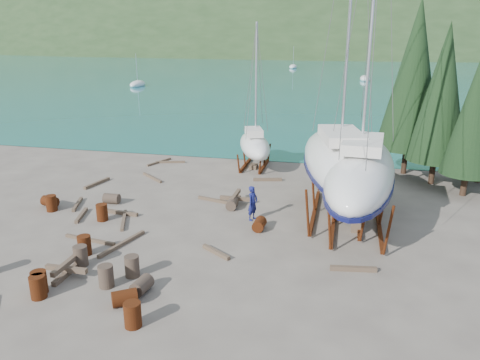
% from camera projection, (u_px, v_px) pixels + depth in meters
% --- Properties ---
extents(ground, '(600.00, 600.00, 0.00)m').
position_uv_depth(ground, '(185.00, 243.00, 21.70)').
color(ground, '#594F46').
rests_on(ground, ground).
extents(bay_water, '(700.00, 700.00, 0.00)m').
position_uv_depth(bay_water, '(341.00, 46.00, 314.32)').
color(bay_water, '#196780').
rests_on(bay_water, ground).
extents(far_hill, '(800.00, 360.00, 110.00)m').
position_uv_depth(far_hill, '(341.00, 46.00, 318.97)').
color(far_hill, '#22361B').
rests_on(far_hill, ground).
extents(far_house_left, '(6.60, 5.60, 5.60)m').
position_uv_depth(far_house_left, '(199.00, 47.00, 210.11)').
color(far_house_left, beige).
rests_on(far_house_left, ground).
extents(far_house_center, '(6.60, 5.60, 5.60)m').
position_uv_depth(far_house_center, '(287.00, 47.00, 201.58)').
color(far_house_center, beige).
rests_on(far_house_center, ground).
extents(far_house_right, '(6.60, 5.60, 5.60)m').
position_uv_depth(far_house_right, '(409.00, 48.00, 190.92)').
color(far_house_right, beige).
rests_on(far_house_right, ground).
extents(cypress_near_right, '(3.60, 3.60, 10.00)m').
position_uv_depth(cypress_near_right, '(442.00, 93.00, 28.43)').
color(cypress_near_right, black).
rests_on(cypress_near_right, ground).
extents(cypress_mid_right, '(3.06, 3.06, 8.50)m').
position_uv_depth(cypress_mid_right, '(475.00, 114.00, 26.51)').
color(cypress_mid_right, black).
rests_on(cypress_mid_right, ground).
extents(cypress_back_left, '(4.14, 4.14, 11.50)m').
position_uv_depth(cypress_back_left, '(414.00, 75.00, 30.34)').
color(cypress_back_left, black).
rests_on(cypress_back_left, ground).
extents(moored_boat_left, '(2.00, 5.00, 6.05)m').
position_uv_depth(moored_boat_left, '(138.00, 84.00, 83.72)').
color(moored_boat_left, silver).
rests_on(moored_boat_left, ground).
extents(moored_boat_mid, '(2.00, 5.00, 6.05)m').
position_uv_depth(moored_boat_mid, '(365.00, 79.00, 93.77)').
color(moored_boat_mid, silver).
rests_on(moored_boat_mid, ground).
extents(moored_boat_far, '(2.00, 5.00, 6.05)m').
position_uv_depth(moored_boat_far, '(293.00, 67.00, 125.47)').
color(moored_boat_far, silver).
rests_on(moored_boat_far, ground).
extents(large_sailboat_near, '(5.73, 11.88, 18.00)m').
position_uv_depth(large_sailboat_near, '(340.00, 163.00, 24.12)').
color(large_sailboat_near, silver).
rests_on(large_sailboat_near, ground).
extents(large_sailboat_far, '(4.15, 11.29, 17.49)m').
position_uv_depth(large_sailboat_far, '(360.00, 172.00, 22.72)').
color(large_sailboat_far, silver).
rests_on(large_sailboat_far, ground).
extents(small_sailboat_shore, '(3.92, 6.54, 10.01)m').
position_uv_depth(small_sailboat_shore, '(255.00, 145.00, 33.29)').
color(small_sailboat_shore, silver).
rests_on(small_sailboat_shore, ground).
extents(worker, '(0.65, 0.78, 1.83)m').
position_uv_depth(worker, '(253.00, 203.00, 24.10)').
color(worker, '#131753').
rests_on(worker, ground).
extents(drum_1, '(0.68, 0.94, 0.58)m').
position_uv_depth(drum_1, '(142.00, 285.00, 17.49)').
color(drum_1, '#2D2823').
rests_on(drum_1, ground).
extents(drum_2, '(0.98, 0.75, 0.58)m').
position_uv_depth(drum_2, '(50.00, 201.00, 26.17)').
color(drum_2, '#612410').
rests_on(drum_2, ground).
extents(drum_3, '(0.58, 0.58, 0.88)m').
position_uv_depth(drum_3, '(39.00, 282.00, 17.42)').
color(drum_3, '#612410').
rests_on(drum_3, ground).
extents(drum_5, '(0.58, 0.58, 0.88)m').
position_uv_depth(drum_5, '(132.00, 266.00, 18.61)').
color(drum_5, '#2D2823').
rests_on(drum_5, ground).
extents(drum_6, '(0.61, 0.90, 0.58)m').
position_uv_depth(drum_6, '(259.00, 224.00, 23.05)').
color(drum_6, '#612410').
rests_on(drum_6, ground).
extents(drum_7, '(0.58, 0.58, 0.88)m').
position_uv_depth(drum_7, '(133.00, 315.00, 15.42)').
color(drum_7, '#612410').
rests_on(drum_7, ground).
extents(drum_8, '(0.58, 0.58, 0.88)m').
position_uv_depth(drum_8, '(51.00, 203.00, 25.45)').
color(drum_8, '#612410').
rests_on(drum_8, ground).
extents(drum_10, '(0.58, 0.58, 0.88)m').
position_uv_depth(drum_10, '(84.00, 245.00, 20.44)').
color(drum_10, '#612410').
rests_on(drum_10, ground).
extents(drum_11, '(0.63, 0.91, 0.58)m').
position_uv_depth(drum_11, '(232.00, 204.00, 25.82)').
color(drum_11, '#2D2823').
rests_on(drum_11, ground).
extents(drum_12, '(1.05, 0.97, 0.58)m').
position_uv_depth(drum_12, '(125.00, 298.00, 16.68)').
color(drum_12, '#612410').
rests_on(drum_12, ground).
extents(drum_13, '(0.58, 0.58, 0.88)m').
position_uv_depth(drum_13, '(38.00, 287.00, 17.09)').
color(drum_13, '#612410').
rests_on(drum_13, ground).
extents(drum_14, '(0.58, 0.58, 0.88)m').
position_uv_depth(drum_14, '(102.00, 212.00, 24.16)').
color(drum_14, '#612410').
rests_on(drum_14, ground).
extents(drum_15, '(0.90, 0.60, 0.58)m').
position_uv_depth(drum_15, '(112.00, 199.00, 26.60)').
color(drum_15, '#2D2823').
rests_on(drum_15, ground).
extents(drum_16, '(0.58, 0.58, 0.88)m').
position_uv_depth(drum_16, '(81.00, 256.00, 19.46)').
color(drum_16, '#2D2823').
rests_on(drum_16, ground).
extents(drum_17, '(0.58, 0.58, 0.88)m').
position_uv_depth(drum_17, '(106.00, 276.00, 17.85)').
color(drum_17, '#2D2823').
rests_on(drum_17, ground).
extents(timber_0, '(1.04, 2.31, 0.14)m').
position_uv_depth(timber_0, '(159.00, 162.00, 34.90)').
color(timber_0, brown).
rests_on(timber_0, ground).
extents(timber_1, '(1.89, 0.46, 0.19)m').
position_uv_depth(timber_1, '(353.00, 269.00, 19.12)').
color(timber_1, brown).
rests_on(timber_1, ground).
extents(timber_2, '(0.64, 2.28, 0.19)m').
position_uv_depth(timber_2, '(97.00, 183.00, 29.95)').
color(timber_2, brown).
rests_on(timber_2, ground).
extents(timber_3, '(2.74, 0.56, 0.15)m').
position_uv_depth(timber_3, '(90.00, 240.00, 21.84)').
color(timber_3, brown).
rests_on(timber_3, ground).
extents(timber_4, '(0.68, 1.91, 0.17)m').
position_uv_depth(timber_4, '(81.00, 215.00, 24.72)').
color(timber_4, brown).
rests_on(timber_4, ground).
extents(timber_5, '(0.94, 2.98, 0.16)m').
position_uv_depth(timber_5, '(122.00, 244.00, 21.41)').
color(timber_5, brown).
rests_on(timber_5, ground).
extents(timber_6, '(1.88, 0.63, 0.19)m').
position_uv_depth(timber_6, '(268.00, 179.00, 30.69)').
color(timber_6, brown).
rests_on(timber_6, ground).
extents(timber_7, '(1.52, 1.14, 0.17)m').
position_uv_depth(timber_7, '(216.00, 252.00, 20.59)').
color(timber_7, brown).
rests_on(timber_7, ground).
extents(timber_8, '(2.14, 0.41, 0.19)m').
position_uv_depth(timber_8, '(120.00, 213.00, 25.08)').
color(timber_8, brown).
rests_on(timber_8, ground).
extents(timber_9, '(2.14, 0.73, 0.15)m').
position_uv_depth(timber_9, '(170.00, 162.00, 34.90)').
color(timber_9, brown).
rests_on(timber_9, ground).
extents(timber_10, '(2.53, 0.86, 0.16)m').
position_uv_depth(timber_10, '(217.00, 201.00, 26.86)').
color(timber_10, brown).
rests_on(timber_10, ground).
extents(timber_11, '(1.14, 2.47, 0.15)m').
position_uv_depth(timber_11, '(124.00, 220.00, 24.12)').
color(timber_11, brown).
rests_on(timber_11, ground).
extents(timber_15, '(1.99, 1.69, 0.15)m').
position_uv_depth(timber_15, '(152.00, 178.00, 31.17)').
color(timber_15, brown).
rests_on(timber_15, ground).
extents(timber_17, '(0.82, 2.00, 0.16)m').
position_uv_depth(timber_17, '(77.00, 204.00, 26.33)').
color(timber_17, brown).
rests_on(timber_17, ground).
extents(timber_pile_fore, '(1.80, 1.80, 0.60)m').
position_uv_depth(timber_pile_fore, '(66.00, 269.00, 18.68)').
color(timber_pile_fore, brown).
rests_on(timber_pile_fore, ground).
extents(timber_pile_aft, '(1.80, 1.80, 0.60)m').
position_uv_depth(timber_pile_aft, '(235.00, 198.00, 26.59)').
color(timber_pile_aft, brown).
rests_on(timber_pile_aft, ground).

